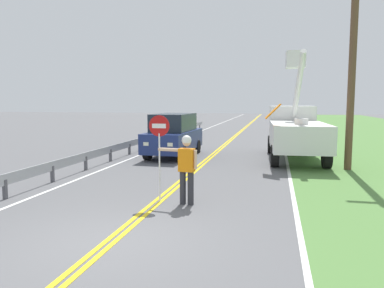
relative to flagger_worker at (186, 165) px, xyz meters
name	(u,v)px	position (x,y,z in m)	size (l,w,h in m)	color
ground_plane	(110,242)	(-0.81, -2.93, -1.05)	(160.00, 160.00, 0.00)	#5B5B5E
centerline_yellow_left	(230,140)	(-0.90, 17.07, -1.04)	(0.11, 110.00, 0.01)	yellow
centerline_yellow_right	(232,140)	(-0.72, 17.07, -1.04)	(0.11, 110.00, 0.01)	yellow
edge_line_right	(283,141)	(2.79, 17.07, -1.04)	(0.12, 110.00, 0.01)	silver
edge_line_left	(181,139)	(-4.41, 17.07, -1.04)	(0.12, 110.00, 0.01)	silver
flagger_worker	(186,165)	(0.00, 0.00, 0.00)	(1.08, 0.30, 1.83)	#2D2D33
stop_sign_paddle	(159,139)	(-0.76, 0.11, 0.66)	(0.56, 0.04, 2.33)	silver
utility_bucket_truck	(295,129)	(3.15, 9.01, 0.36)	(2.67, 6.91, 5.10)	white
oncoming_suv_nearest	(174,135)	(-2.63, 8.42, 0.01)	(2.04, 4.66, 2.10)	navy
utility_pole_near	(353,50)	(5.08, 6.39, 3.61)	(1.80, 0.28, 8.93)	brown
guardrail_left_shoulder	(151,138)	(-5.01, 12.00, -0.53)	(0.10, 32.00, 0.71)	#9EA0A3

